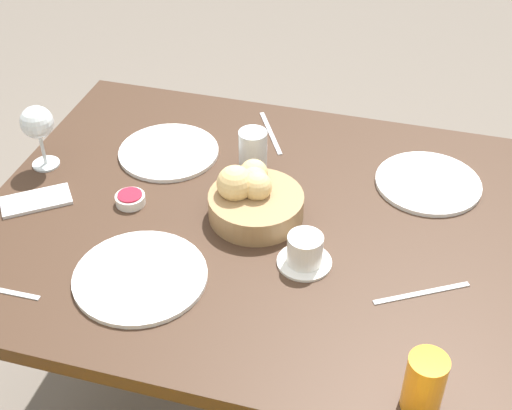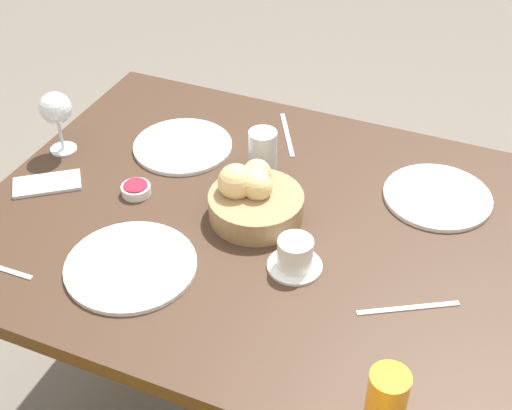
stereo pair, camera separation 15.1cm
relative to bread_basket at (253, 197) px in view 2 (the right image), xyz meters
name	(u,v)px [view 2 (the right image)]	position (x,y,z in m)	size (l,w,h in m)	color
dining_table	(269,257)	(-0.04, 0.01, -0.15)	(1.24, 0.93, 0.75)	#3D281C
bread_basket	(253,197)	(0.00, 0.00, 0.00)	(0.20, 0.20, 0.12)	#99754C
plate_near_left	(437,197)	(-0.36, -0.21, -0.04)	(0.24, 0.24, 0.01)	white
plate_near_right	(183,146)	(0.26, -0.17, -0.04)	(0.24, 0.24, 0.01)	white
plate_far_center	(131,266)	(0.16, 0.25, -0.04)	(0.26, 0.26, 0.01)	white
juice_glass	(387,399)	(-0.39, 0.40, 0.01)	(0.06, 0.06, 0.11)	orange
water_tumbler	(263,151)	(0.05, -0.16, 0.01)	(0.07, 0.07, 0.10)	silver
wine_glass	(56,110)	(0.52, -0.04, 0.07)	(0.08, 0.08, 0.16)	silver
coffee_cup	(295,255)	(-0.14, 0.12, -0.01)	(0.11, 0.11, 0.07)	white
jam_bowl_berry	(136,189)	(0.27, 0.04, -0.03)	(0.07, 0.07, 0.03)	white
fork_silver	(287,134)	(0.04, -0.32, -0.04)	(0.10, 0.18, 0.00)	#B7B7BC
knife_silver	(408,308)	(-0.37, 0.14, -0.04)	(0.17, 0.11, 0.00)	#B7B7BC
spoon_coffee	(0,268)	(0.39, 0.35, -0.04)	(0.15, 0.01, 0.00)	#B7B7BC
cell_phone	(47,184)	(0.47, 0.09, -0.04)	(0.16, 0.15, 0.01)	silver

